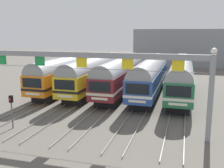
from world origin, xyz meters
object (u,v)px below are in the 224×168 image
Objects in this scene: commuter_train_yellow at (94,72)px; commuter_train_maroon at (121,74)px; commuter_train_blue at (150,75)px; catenary_gantry at (82,68)px; yard_signal_mast at (11,105)px; commuter_train_orange at (68,71)px; commuter_train_green at (181,76)px.

commuter_train_yellow is 1.00× the size of commuter_train_maroon.
commuter_train_maroon is 1.00× the size of commuter_train_blue.
catenary_gantry is at bearing -105.84° from commuter_train_blue.
commuter_train_maroon is at bearing 90.00° from catenary_gantry.
yard_signal_mast is (-1.91, -15.16, -0.65)m from commuter_train_yellow.
catenary_gantry is 6.77m from yard_signal_mast.
commuter_train_orange reaches higher than yard_signal_mast.
commuter_train_maroon is 13.73m from catenary_gantry.
commuter_train_orange is at bearing 180.00° from commuter_train_green.
commuter_train_maroon is at bearing 180.00° from commuter_train_blue.
commuter_train_maroon is at bearing -0.03° from commuter_train_orange.
commuter_train_blue is 3.83m from commuter_train_green.
commuter_train_blue reaches higher than yard_signal_mast.
commuter_train_green reaches higher than commuter_train_blue.
commuter_train_blue is at bearing -179.93° from commuter_train_green.
commuter_train_yellow is at bearing 0.00° from commuter_train_orange.
commuter_train_maroon is at bearing -179.97° from commuter_train_green.
yard_signal_mast is (1.91, -15.16, -0.65)m from commuter_train_orange.
commuter_train_blue is 1.00× the size of commuter_train_green.
commuter_train_orange is 1.00× the size of commuter_train_yellow.
catenary_gantry reaches higher than yard_signal_mast.
commuter_train_yellow is at bearing 179.97° from commuter_train_blue.
catenary_gantry is (7.66, -13.50, 2.53)m from commuter_train_orange.
yard_signal_mast is at bearing -163.83° from catenary_gantry.
commuter_train_yellow is 1.00× the size of commuter_train_blue.
commuter_train_orange and commuter_train_green have the same top height.
commuter_train_maroon is 6.20× the size of yard_signal_mast.
commuter_train_yellow is at bearing 105.84° from catenary_gantry.
commuter_train_orange is at bearing 179.98° from commuter_train_blue.
yard_signal_mast is at bearing -131.47° from commuter_train_green.
commuter_train_blue is (7.66, -0.00, -0.00)m from commuter_train_yellow.
commuter_train_green is 6.20× the size of yard_signal_mast.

